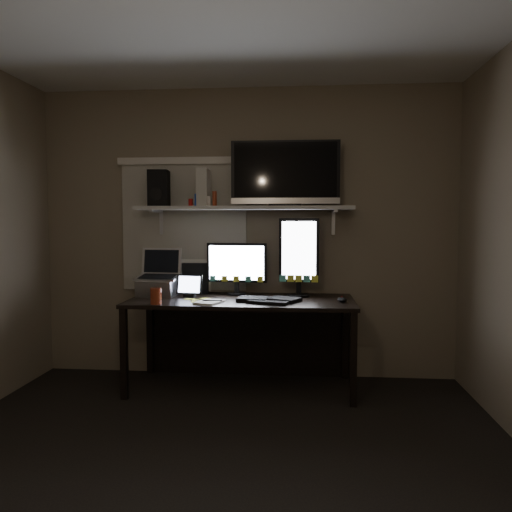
# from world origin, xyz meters

# --- Properties ---
(floor) EXTENTS (3.60, 3.60, 0.00)m
(floor) POSITION_xyz_m (0.00, 0.00, 0.00)
(floor) COLOR black
(floor) RESTS_ON ground
(back_wall) EXTENTS (3.60, 0.00, 3.60)m
(back_wall) POSITION_xyz_m (0.00, 1.80, 1.25)
(back_wall) COLOR #786C56
(back_wall) RESTS_ON floor
(window_blinds) EXTENTS (1.10, 0.02, 1.10)m
(window_blinds) POSITION_xyz_m (-0.55, 1.79, 1.30)
(window_blinds) COLOR beige
(window_blinds) RESTS_ON back_wall
(desk) EXTENTS (1.80, 0.75, 0.73)m
(desk) POSITION_xyz_m (0.00, 1.55, 0.55)
(desk) COLOR black
(desk) RESTS_ON floor
(wall_shelf) EXTENTS (1.80, 0.35, 0.03)m
(wall_shelf) POSITION_xyz_m (0.00, 1.62, 1.46)
(wall_shelf) COLOR #B8B7B3
(wall_shelf) RESTS_ON back_wall
(monitor_landscape) EXTENTS (0.52, 0.09, 0.45)m
(monitor_landscape) POSITION_xyz_m (-0.07, 1.65, 0.96)
(monitor_landscape) COLOR black
(monitor_landscape) RESTS_ON desk
(monitor_portrait) EXTENTS (0.34, 0.09, 0.66)m
(monitor_portrait) POSITION_xyz_m (0.46, 1.60, 1.06)
(monitor_portrait) COLOR black
(monitor_portrait) RESTS_ON desk
(keyboard) EXTENTS (0.52, 0.33, 0.03)m
(keyboard) POSITION_xyz_m (0.22, 1.33, 0.74)
(keyboard) COLOR black
(keyboard) RESTS_ON desk
(mouse) EXTENTS (0.09, 0.12, 0.04)m
(mouse) POSITION_xyz_m (0.80, 1.34, 0.75)
(mouse) COLOR black
(mouse) RESTS_ON desk
(notepad) EXTENTS (0.23, 0.27, 0.01)m
(notepad) POSITION_xyz_m (-0.22, 1.22, 0.74)
(notepad) COLOR silver
(notepad) RESTS_ON desk
(tablet) EXTENTS (0.22, 0.11, 0.19)m
(tablet) POSITION_xyz_m (-0.44, 1.49, 0.82)
(tablet) COLOR black
(tablet) RESTS_ON desk
(file_sorter) EXTENTS (0.23, 0.12, 0.29)m
(file_sorter) POSITION_xyz_m (-0.43, 1.71, 0.87)
(file_sorter) COLOR black
(file_sorter) RESTS_ON desk
(laptop) EXTENTS (0.36, 0.30, 0.39)m
(laptop) POSITION_xyz_m (-0.72, 1.52, 0.93)
(laptop) COLOR silver
(laptop) RESTS_ON desk
(cup) EXTENTS (0.10, 0.10, 0.12)m
(cup) POSITION_xyz_m (-0.62, 1.12, 0.79)
(cup) COLOR maroon
(cup) RESTS_ON desk
(sticky_notes) EXTENTS (0.32, 0.25, 0.00)m
(sticky_notes) POSITION_xyz_m (-0.36, 1.34, 0.73)
(sticky_notes) COLOR #D4D53A
(sticky_notes) RESTS_ON desk
(tv) EXTENTS (0.91, 0.17, 0.54)m
(tv) POSITION_xyz_m (0.34, 1.67, 1.75)
(tv) COLOR black
(tv) RESTS_ON wall_shelf
(game_console) EXTENTS (0.09, 0.26, 0.31)m
(game_console) POSITION_xyz_m (-0.34, 1.63, 1.63)
(game_console) COLOR beige
(game_console) RESTS_ON wall_shelf
(speaker) EXTENTS (0.19, 0.22, 0.30)m
(speaker) POSITION_xyz_m (-0.72, 1.62, 1.63)
(speaker) COLOR black
(speaker) RESTS_ON wall_shelf
(bottles) EXTENTS (0.23, 0.09, 0.14)m
(bottles) POSITION_xyz_m (-0.34, 1.55, 1.55)
(bottles) COLOR #A50F0C
(bottles) RESTS_ON wall_shelf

